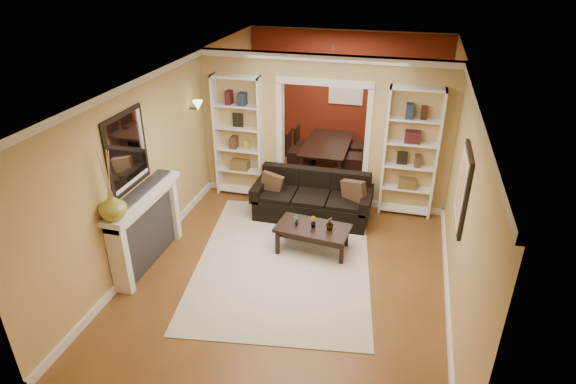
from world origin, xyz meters
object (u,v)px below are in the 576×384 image
(bookshelf_left, at_px, (239,137))
(dining_table, at_px, (328,156))
(fireplace, at_px, (148,229))
(sofa, at_px, (312,197))
(bookshelf_right, at_px, (411,154))
(coffee_table, at_px, (313,239))

(bookshelf_left, xyz_separation_m, dining_table, (1.43, 1.55, -0.85))
(fireplace, relative_size, dining_table, 1.01)
(sofa, bearing_deg, bookshelf_right, 20.22)
(coffee_table, xyz_separation_m, dining_table, (-0.33, 3.16, 0.08))
(coffee_table, bearing_deg, dining_table, 102.47)
(bookshelf_right, height_order, fireplace, bookshelf_right)
(sofa, relative_size, bookshelf_left, 0.89)
(dining_table, bearing_deg, sofa, -177.39)
(bookshelf_right, bearing_deg, fireplace, -145.20)
(bookshelf_left, height_order, fireplace, bookshelf_left)
(coffee_table, height_order, fireplace, fireplace)
(bookshelf_right, bearing_deg, sofa, -159.78)
(bookshelf_left, bearing_deg, coffee_table, -42.43)
(bookshelf_left, bearing_deg, sofa, -20.82)
(bookshelf_left, bearing_deg, fireplace, -102.05)
(coffee_table, bearing_deg, bookshelf_right, 56.59)
(sofa, bearing_deg, fireplace, -136.64)
(sofa, distance_m, dining_table, 2.14)
(coffee_table, height_order, bookshelf_left, bookshelf_left)
(dining_table, bearing_deg, bookshelf_left, 137.43)
(sofa, distance_m, bookshelf_right, 1.84)
(sofa, xyz_separation_m, bookshelf_right, (1.57, 0.58, 0.75))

